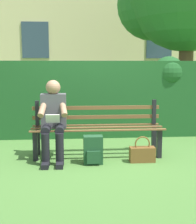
{
  "coord_description": "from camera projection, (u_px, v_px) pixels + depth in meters",
  "views": [
    {
      "loc": [
        0.37,
        4.66,
        1.42
      ],
      "look_at": [
        0.0,
        0.1,
        0.72
      ],
      "focal_mm": 49.33,
      "sensor_mm": 36.0,
      "label": 1
    }
  ],
  "objects": [
    {
      "name": "ground",
      "position": [
        97.0,
        156.0,
        4.84
      ],
      "size": [
        60.0,
        60.0,
        0.0
      ],
      "primitive_type": "plane",
      "color": "#477533"
    },
    {
      "name": "park_bench",
      "position": [
        97.0,
        128.0,
        4.84
      ],
      "size": [
        2.04,
        0.48,
        0.86
      ],
      "color": "black",
      "rests_on": "ground"
    },
    {
      "name": "handbag",
      "position": [
        142.0,
        154.0,
        4.54
      ],
      "size": [
        0.37,
        0.15,
        0.39
      ],
      "color": "brown",
      "rests_on": "ground"
    },
    {
      "name": "person_seated",
      "position": [
        53.0,
        118.0,
        4.59
      ],
      "size": [
        0.44,
        0.73,
        1.2
      ],
      "color": "#4C4C51",
      "rests_on": "ground"
    },
    {
      "name": "hedge_backdrop",
      "position": [
        93.0,
        97.0,
        6.23
      ],
      "size": [
        5.12,
        0.78,
        1.59
      ],
      "color": "#1E5123",
      "rests_on": "ground"
    },
    {
      "name": "backpack",
      "position": [
        93.0,
        150.0,
        4.45
      ],
      "size": [
        0.28,
        0.25,
        0.41
      ],
      "color": "#1E4728",
      "rests_on": "ground"
    }
  ]
}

